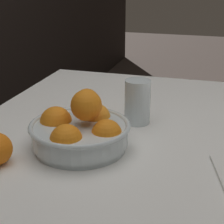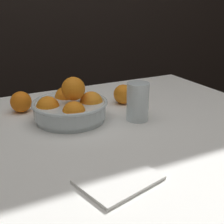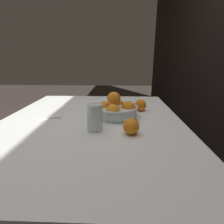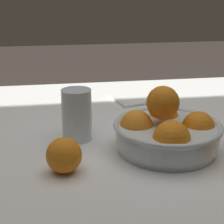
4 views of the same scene
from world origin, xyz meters
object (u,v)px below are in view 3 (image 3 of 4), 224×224
Objects in this scene: fruit_bowl at (116,109)px; orange_loose_front at (131,126)px; juice_glass at (95,119)px; orange_loose_near_bowl at (140,105)px.

orange_loose_front is at bearing 16.29° from fruit_bowl.
juice_glass is 0.17m from orange_loose_front.
juice_glass is 1.70× the size of orange_loose_near_bowl.
juice_glass reaches higher than orange_loose_near_bowl.
juice_glass reaches higher than orange_loose_front.
juice_glass is at bearing -37.56° from orange_loose_near_bowl.
orange_loose_near_bowl is 1.01× the size of orange_loose_front.
orange_loose_front is (0.23, 0.07, -0.01)m from fruit_bowl.
fruit_bowl is at bearing 153.84° from juice_glass.
fruit_bowl is 0.20m from orange_loose_near_bowl.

